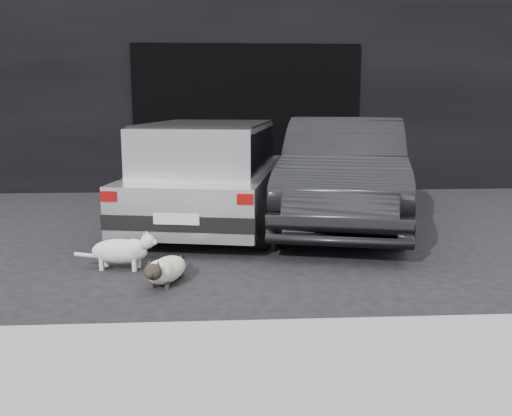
{
  "coord_description": "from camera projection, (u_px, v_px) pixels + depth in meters",
  "views": [
    {
      "loc": [
        0.53,
        -6.25,
        1.64
      ],
      "look_at": [
        0.9,
        -0.34,
        0.51
      ],
      "focal_mm": 40.0,
      "sensor_mm": 36.0,
      "label": 1
    }
  ],
  "objects": [
    {
      "name": "cat_siamese",
      "position": [
        164.0,
        270.0,
        5.13
      ],
      "size": [
        0.45,
        0.82,
        0.29
      ],
      "rotation": [
        0.0,
        0.0,
        2.82
      ],
      "color": "beige",
      "rests_on": "ground"
    },
    {
      "name": "cat_white",
      "position": [
        123.0,
        250.0,
        5.59
      ],
      "size": [
        0.83,
        0.37,
        0.39
      ],
      "rotation": [
        0.0,
        0.0,
        -1.73
      ],
      "color": "silver",
      "rests_on": "ground"
    },
    {
      "name": "ground",
      "position": [
        174.0,
        248.0,
        6.41
      ],
      "size": [
        80.0,
        80.0,
        0.0
      ],
      "primitive_type": "plane",
      "color": "black",
      "rests_on": "ground"
    },
    {
      "name": "garage_opening",
      "position": [
        247.0,
        119.0,
        10.14
      ],
      "size": [
        4.0,
        0.1,
        2.6
      ],
      "primitive_type": "cube",
      "color": "black",
      "rests_on": "ground"
    },
    {
      "name": "building_facade",
      "position": [
        242.0,
        58.0,
        11.88
      ],
      "size": [
        34.0,
        4.0,
        5.0
      ],
      "primitive_type": "cube",
      "color": "black",
      "rests_on": "ground"
    },
    {
      "name": "silver_hatchback",
      "position": [
        210.0,
        169.0,
        7.51
      ],
      "size": [
        2.34,
        3.91,
        1.35
      ],
      "rotation": [
        0.0,
        0.0,
        -0.19
      ],
      "color": "#BBBEC0",
      "rests_on": "ground"
    },
    {
      "name": "second_car",
      "position": [
        344.0,
        171.0,
        7.6
      ],
      "size": [
        2.42,
        4.49,
        1.4
      ],
      "primitive_type": "imported",
      "rotation": [
        0.0,
        0.0,
        -0.23
      ],
      "color": "black",
      "rests_on": "ground"
    },
    {
      "name": "curb",
      "position": [
        291.0,
        334.0,
        3.91
      ],
      "size": [
        18.0,
        0.25,
        0.12
      ],
      "primitive_type": "cube",
      "color": "gray",
      "rests_on": "ground"
    }
  ]
}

